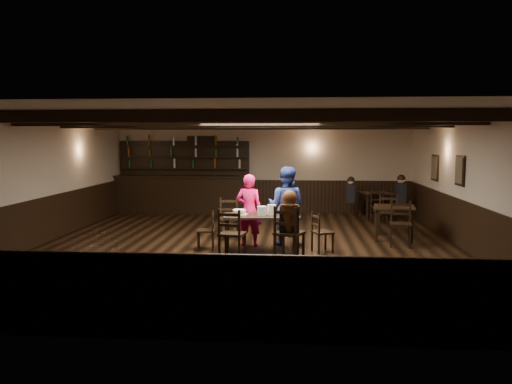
# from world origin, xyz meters

# --- Properties ---
(ground) EXTENTS (10.00, 10.00, 0.00)m
(ground) POSITION_xyz_m (0.00, 0.00, 0.00)
(ground) COLOR black
(ground) RESTS_ON ground
(room_shell) EXTENTS (9.02, 10.02, 2.71)m
(room_shell) POSITION_xyz_m (0.01, 0.04, 1.75)
(room_shell) COLOR #B9AB99
(room_shell) RESTS_ON ground
(dining_table) EXTENTS (1.57, 0.90, 0.75)m
(dining_table) POSITION_xyz_m (0.33, -0.48, 0.67)
(dining_table) COLOR black
(dining_table) RESTS_ON ground
(chair_near_left) EXTENTS (0.53, 0.51, 0.98)m
(chair_near_left) POSITION_xyz_m (-0.19, -1.24, 0.57)
(chair_near_left) COLOR black
(chair_near_left) RESTS_ON ground
(chair_near_right) EXTENTS (0.62, 0.61, 1.03)m
(chair_near_right) POSITION_xyz_m (0.86, -1.24, 0.60)
(chair_near_right) COLOR black
(chair_near_right) RESTS_ON ground
(chair_end_left) EXTENTS (0.39, 0.40, 0.78)m
(chair_end_left) POSITION_xyz_m (-0.76, -0.34, 0.46)
(chair_end_left) COLOR black
(chair_end_left) RESTS_ON ground
(chair_end_right) EXTENTS (0.48, 0.48, 0.80)m
(chair_end_right) POSITION_xyz_m (1.48, -0.43, 0.47)
(chair_end_right) COLOR black
(chair_end_right) RESTS_ON ground
(chair_far_pushed) EXTENTS (0.52, 0.50, 0.94)m
(chair_far_pushed) POSITION_xyz_m (-0.50, 0.82, 0.55)
(chair_far_pushed) COLOR black
(chair_far_pushed) RESTS_ON ground
(woman_pink) EXTENTS (0.62, 0.47, 1.53)m
(woman_pink) POSITION_xyz_m (0.03, 0.03, 0.77)
(woman_pink) COLOR #E01A42
(woman_pink) RESTS_ON ground
(man_blue) EXTENTS (0.97, 0.85, 1.68)m
(man_blue) POSITION_xyz_m (0.81, 0.19, 0.84)
(man_blue) COLOR navy
(man_blue) RESTS_ON ground
(seated_person) EXTENTS (0.37, 0.55, 0.89)m
(seated_person) POSITION_xyz_m (0.89, -1.18, 0.86)
(seated_person) COLOR black
(seated_person) RESTS_ON ground
(cake) EXTENTS (0.33, 0.33, 0.10)m
(cake) POSITION_xyz_m (-0.12, -0.47, 0.80)
(cake) COLOR white
(cake) RESTS_ON dining_table
(plate_stack_a) EXTENTS (0.19, 0.19, 0.18)m
(plate_stack_a) POSITION_xyz_m (0.34, -0.52, 0.84)
(plate_stack_a) COLOR white
(plate_stack_a) RESTS_ON dining_table
(plate_stack_b) EXTENTS (0.17, 0.17, 0.21)m
(plate_stack_b) POSITION_xyz_m (0.53, -0.46, 0.86)
(plate_stack_b) COLOR white
(plate_stack_b) RESTS_ON dining_table
(tea_light) EXTENTS (0.05, 0.05, 0.06)m
(tea_light) POSITION_xyz_m (0.38, -0.35, 0.78)
(tea_light) COLOR #A5A8AD
(tea_light) RESTS_ON dining_table
(salt_shaker) EXTENTS (0.03, 0.03, 0.08)m
(salt_shaker) POSITION_xyz_m (0.71, -0.51, 0.79)
(salt_shaker) COLOR silver
(salt_shaker) RESTS_ON dining_table
(pepper_shaker) EXTENTS (0.04, 0.04, 0.10)m
(pepper_shaker) POSITION_xyz_m (0.81, -0.48, 0.80)
(pepper_shaker) COLOR #A5A8AD
(pepper_shaker) RESTS_ON dining_table
(drink_glass) EXTENTS (0.07, 0.07, 0.11)m
(drink_glass) POSITION_xyz_m (0.57, -0.38, 0.81)
(drink_glass) COLOR silver
(drink_glass) RESTS_ON dining_table
(menu_red) EXTENTS (0.28, 0.21, 0.00)m
(menu_red) POSITION_xyz_m (0.86, -0.53, 0.75)
(menu_red) COLOR maroon
(menu_red) RESTS_ON dining_table
(menu_blue) EXTENTS (0.31, 0.22, 0.00)m
(menu_blue) POSITION_xyz_m (0.92, -0.33, 0.75)
(menu_blue) COLOR #0D1444
(menu_blue) RESTS_ON dining_table
(bar_counter) EXTENTS (4.24, 0.70, 2.20)m
(bar_counter) POSITION_xyz_m (-2.44, 4.72, 0.73)
(bar_counter) COLOR black
(bar_counter) RESTS_ON ground
(back_table_a) EXTENTS (1.03, 1.03, 0.75)m
(back_table_a) POSITION_xyz_m (3.22, 0.98, 0.66)
(back_table_a) COLOR black
(back_table_a) RESTS_ON ground
(back_table_b) EXTENTS (0.94, 0.94, 0.75)m
(back_table_b) POSITION_xyz_m (3.27, 3.95, 0.65)
(back_table_b) COLOR black
(back_table_b) RESTS_ON ground
(bg_patron_left) EXTENTS (0.23, 0.36, 0.74)m
(bg_patron_left) POSITION_xyz_m (2.57, 3.87, 0.83)
(bg_patron_left) COLOR black
(bg_patron_left) RESTS_ON ground
(bg_patron_right) EXTENTS (0.26, 0.40, 0.81)m
(bg_patron_right) POSITION_xyz_m (3.93, 3.72, 0.87)
(bg_patron_right) COLOR black
(bg_patron_right) RESTS_ON ground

